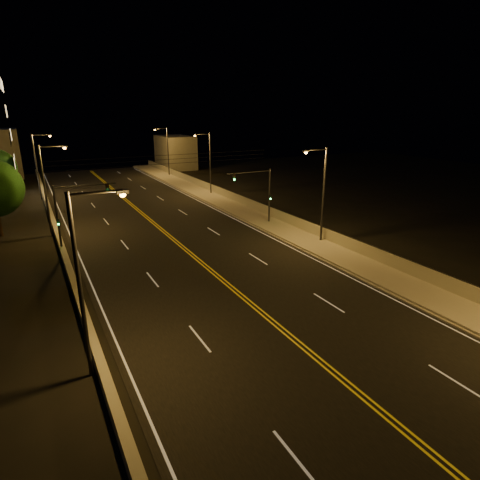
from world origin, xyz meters
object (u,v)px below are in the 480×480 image
streetlight_3 (166,149)px  streetlight_5 (48,185)px  streetlight_4 (85,274)px  streetlight_2 (208,160)px  traffic_signal_right (261,190)px  traffic_signal_left (70,211)px  streetlight_1 (321,190)px  streetlight_6 (38,162)px

streetlight_3 → streetlight_5: (-21.42, -29.72, 0.00)m
streetlight_4 → streetlight_2: bearing=58.8°
streetlight_3 → traffic_signal_right: bearing=-92.4°
traffic_signal_right → streetlight_3: bearing=87.6°
streetlight_3 → traffic_signal_left: (-20.30, -36.10, -1.28)m
streetlight_3 → streetlight_1: bearing=-90.0°
streetlight_1 → streetlight_6: bearing=122.5°
streetlight_2 → streetlight_5: 24.00m
streetlight_6 → streetlight_2: bearing=-21.8°
streetlight_3 → traffic_signal_right: streetlight_3 is taller
streetlight_3 → streetlight_5: bearing=-125.8°
streetlight_2 → streetlight_6: (-21.42, 8.57, 0.00)m
streetlight_1 → traffic_signal_right: 8.07m
streetlight_3 → traffic_signal_right: size_ratio=1.46×
streetlight_5 → streetlight_4: bearing=-90.0°
streetlight_1 → streetlight_4: (-21.42, -10.41, 0.00)m
streetlight_3 → traffic_signal_right: (-1.52, -36.10, -1.28)m
streetlight_3 → streetlight_6: same height
streetlight_5 → traffic_signal_left: (1.12, -6.38, -1.28)m
streetlight_1 → streetlight_2: bearing=90.0°
streetlight_3 → streetlight_4: bearing=-111.5°
streetlight_1 → traffic_signal_right: (-1.52, 7.82, -1.28)m
streetlight_3 → streetlight_4: (-21.42, -54.33, 0.00)m
streetlight_4 → streetlight_5: same height
streetlight_4 → streetlight_6: (0.00, 44.00, 0.00)m
streetlight_1 → streetlight_5: 25.70m
traffic_signal_right → streetlight_2: bearing=84.9°
streetlight_2 → traffic_signal_left: bearing=-139.7°
streetlight_5 → streetlight_1: bearing=-33.5°
streetlight_3 → streetlight_6: (-21.42, -10.32, 0.00)m
streetlight_4 → streetlight_6: size_ratio=1.00×
streetlight_4 → streetlight_5: bearing=90.0°
streetlight_1 → streetlight_6: size_ratio=1.00×
traffic_signal_left → streetlight_3: bearing=60.6°
streetlight_2 → streetlight_5: bearing=-153.2°
streetlight_2 → streetlight_6: same height
traffic_signal_right → streetlight_5: bearing=162.2°
streetlight_1 → traffic_signal_left: size_ratio=1.46×
traffic_signal_left → streetlight_5: bearing=100.0°
streetlight_2 → traffic_signal_right: bearing=-95.1°
streetlight_1 → streetlight_5: (-21.42, 14.19, 0.00)m
streetlight_1 → traffic_signal_right: streetlight_1 is taller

